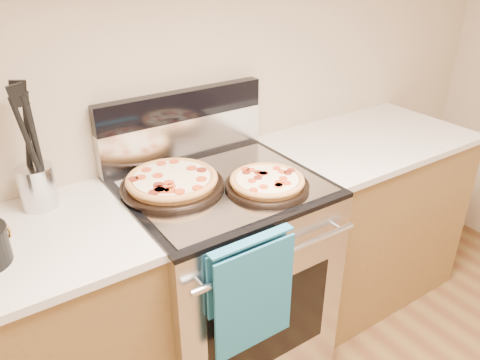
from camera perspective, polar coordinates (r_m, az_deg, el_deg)
wall_back at (r=1.99m, az=-8.00°, el=14.56°), size 4.00×0.00×4.00m
range_body at (r=2.10m, az=-2.00°, el=-11.91°), size 0.76×0.68×0.90m
oven_window at (r=1.90m, az=3.65°, el=-17.19°), size 0.56×0.01×0.40m
cooktop at (r=1.85m, az=-2.23°, el=-0.77°), size 0.76×0.68×0.02m
backsplash_lower at (r=2.05m, az=-6.89°, el=5.08°), size 0.76×0.06×0.18m
backsplash_upper at (r=2.00m, az=-7.12°, el=9.06°), size 0.76×0.06×0.12m
oven_handle at (r=1.65m, az=4.87°, el=-9.25°), size 0.70×0.03×0.03m
dish_towel at (r=1.65m, az=1.37°, el=-13.45°), size 0.32×0.05×0.42m
foil_sheet at (r=1.82m, az=-1.73°, el=-0.77°), size 0.70×0.55×0.01m
cabinet_right at (r=2.61m, az=14.27°, el=-4.55°), size 1.00×0.62×0.88m
countertop_right at (r=2.41m, az=15.49°, el=4.71°), size 1.02×0.64×0.03m
pepperoni_pizza_back at (r=1.81m, az=-8.27°, el=-0.21°), size 0.48×0.48×0.05m
pepperoni_pizza_front at (r=1.80m, az=3.32°, el=-0.28°), size 0.33×0.33×0.04m
utensil_crock at (r=1.82m, az=-23.45°, el=-0.77°), size 0.15×0.15×0.16m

